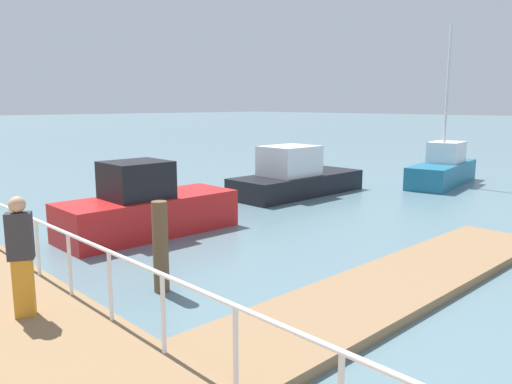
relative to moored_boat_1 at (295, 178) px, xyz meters
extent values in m
plane|color=slate|center=(-8.22, 0.99, -0.68)|extent=(300.00, 300.00, 0.00)
cube|color=#93704C|center=(-6.32, -8.24, -0.59)|extent=(10.80, 2.00, 0.18)
cylinder|color=white|center=(-11.37, -9.32, 0.25)|extent=(0.06, 0.06, 1.05)
cylinder|color=white|center=(-11.37, -7.94, 0.25)|extent=(0.06, 0.06, 1.05)
cylinder|color=white|center=(-11.37, -6.56, 0.25)|extent=(0.06, 0.06, 1.05)
cylinder|color=white|center=(-11.37, -5.18, 0.25)|extent=(0.06, 0.06, 1.05)
cylinder|color=white|center=(-11.37, -3.81, 0.25)|extent=(0.06, 0.06, 1.05)
cylinder|color=white|center=(-11.37, -2.43, 0.25)|extent=(0.06, 0.06, 1.05)
cylinder|color=white|center=(-11.37, -8.63, 0.77)|extent=(0.06, 28.94, 0.06)
cylinder|color=brown|center=(-9.62, -5.20, 0.20)|extent=(0.30, 0.30, 1.75)
cube|color=black|center=(0.14, 0.00, -0.28)|extent=(5.84, 2.14, 0.80)
cube|color=white|center=(-0.36, 0.00, 0.69)|extent=(2.06, 1.70, 1.14)
cube|color=#1E6B8C|center=(6.58, -2.81, -0.20)|extent=(5.48, 2.51, 0.95)
cube|color=white|center=(7.03, -2.73, 0.73)|extent=(1.97, 1.57, 0.91)
cylinder|color=silver|center=(6.58, -2.81, 3.20)|extent=(0.12, 0.12, 5.84)
cube|color=red|center=(-7.44, -1.28, -0.15)|extent=(4.89, 1.86, 1.05)
cube|color=black|center=(-7.79, -1.28, 0.86)|extent=(1.61, 1.47, 0.99)
cube|color=orange|center=(-12.23, -5.52, 0.16)|extent=(0.34, 0.31, 0.88)
cube|color=#333338|center=(-12.23, -5.52, 0.96)|extent=(0.42, 0.36, 0.70)
sphere|color=tan|center=(-12.23, -5.52, 1.43)|extent=(0.24, 0.24, 0.24)
camera|label=1|loc=(-14.68, -13.08, 2.87)|focal=35.42mm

